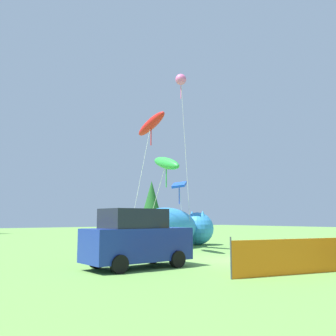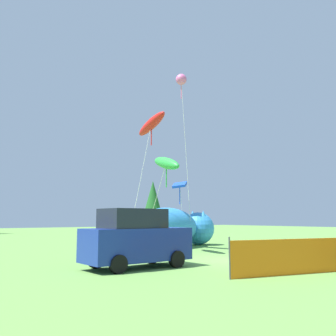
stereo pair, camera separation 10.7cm
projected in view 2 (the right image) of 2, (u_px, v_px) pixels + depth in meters
ground_plane at (238, 261)px, 15.90m from camera, size 120.00×120.00×0.00m
parked_car at (136, 239)px, 13.67m from camera, size 3.99×1.85×2.14m
folding_chair at (291, 248)px, 16.23m from camera, size 0.57×0.57×0.89m
inflatable_cat at (174, 229)px, 23.33m from camera, size 7.33×3.82×2.43m
safety_fence at (323, 255)px, 12.50m from camera, size 7.09×1.84×1.24m
kite_red_lizard at (151, 124)px, 22.42m from camera, size 2.10×3.01×8.09m
kite_green_fish at (166, 163)px, 19.98m from camera, size 1.15×3.73×5.37m
kite_blue_box at (180, 186)px, 25.24m from camera, size 1.29×1.27×4.31m
kite_pink_octopus at (181, 81)px, 24.42m from camera, size 0.71×0.95×11.15m
horizon_tree_northeast at (153, 200)px, 48.78m from camera, size 2.78×2.78×6.64m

